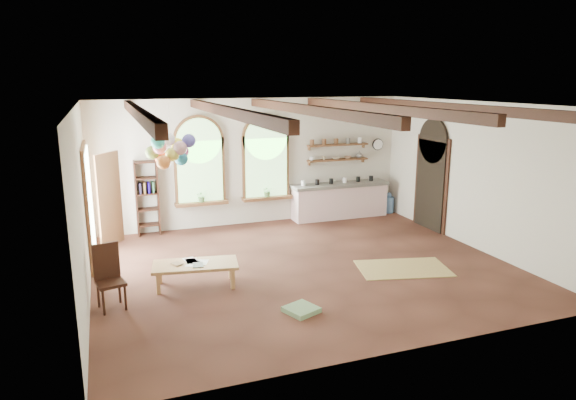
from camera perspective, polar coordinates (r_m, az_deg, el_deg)
name	(u,v)px	position (r m, az deg, el deg)	size (l,w,h in m)	color
floor	(304,267)	(10.33, 1.80, -7.42)	(8.00, 8.00, 0.00)	brown
ceiling_beams	(305,110)	(9.68, 1.93, 10.01)	(6.20, 6.80, 0.18)	#391C12
window_left	(200,164)	(12.75, -9.79, 3.97)	(1.30, 0.28, 2.20)	brown
window_right	(266,160)	(13.15, -2.47, 4.42)	(1.30, 0.28, 2.20)	brown
left_doorway	(89,207)	(11.06, -21.23, -0.71)	(0.10, 1.90, 2.50)	brown
right_doorway	(430,185)	(13.16, 15.53, 1.60)	(0.10, 1.30, 2.40)	black
kitchen_counter	(340,200)	(13.89, 5.75, -0.01)	(2.68, 0.62, 0.94)	silver
wall_shelf_lower	(338,160)	(13.85, 5.53, 4.48)	(1.70, 0.24, 0.04)	brown
wall_shelf_upper	(338,145)	(13.79, 5.57, 6.12)	(1.70, 0.24, 0.04)	brown
wall_clock	(378,144)	(14.44, 9.95, 6.10)	(0.32, 0.32, 0.04)	black
bookshelf	(147,198)	(12.63, -15.38, 0.20)	(0.53, 0.32, 1.80)	#391C12
coffee_table	(195,266)	(9.43, -10.26, -7.23)	(1.60, 0.93, 0.43)	tan
side_chair	(111,290)	(8.93, -19.08, -9.47)	(0.51, 0.51, 1.07)	#391C12
floor_mat	(403,268)	(10.47, 12.66, -7.41)	(1.75, 1.08, 0.02)	tan
floor_cushion	(301,310)	(8.43, 1.49, -12.08)	(0.47, 0.47, 0.08)	#6F9567
water_jug_a	(366,207)	(14.31, 8.62, -0.74)	(0.27, 0.27, 0.52)	#5783BA
water_jug_b	(388,204)	(14.66, 11.10, -0.42)	(0.30, 0.30, 0.57)	#5783BA
balloon_cluster	(170,150)	(9.97, -12.93, 5.45)	(0.91, 0.91, 1.16)	white
table_book	(173,265)	(9.39, -12.61, -7.05)	(0.15, 0.22, 0.02)	olive
tablet	(198,265)	(9.31, -9.98, -7.12)	(0.18, 0.26, 0.01)	black
potted_plant_left	(202,196)	(12.80, -9.57, 0.44)	(0.27, 0.23, 0.30)	#598C4C
potted_plant_right	(267,191)	(13.20, -2.30, 1.00)	(0.27, 0.23, 0.30)	#598C4C
shelf_cup_a	(312,159)	(13.54, 2.66, 4.62)	(0.12, 0.10, 0.10)	white
shelf_cup_b	(324,158)	(13.67, 4.02, 4.68)	(0.10, 0.10, 0.09)	beige
shelf_bowl_a	(336,158)	(13.82, 5.35, 4.66)	(0.22, 0.22, 0.05)	beige
shelf_bowl_b	(348,157)	(13.97, 6.65, 4.74)	(0.20, 0.20, 0.06)	#8C664C
shelf_vase	(359,154)	(14.12, 7.93, 5.06)	(0.18, 0.18, 0.19)	slate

